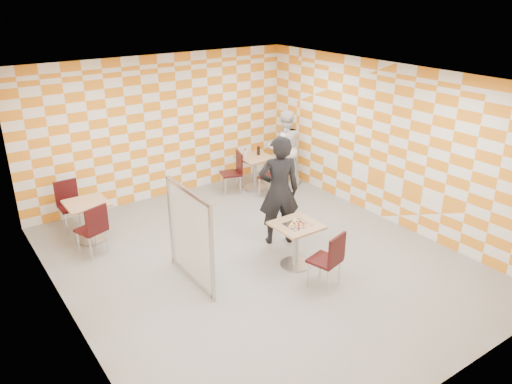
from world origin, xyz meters
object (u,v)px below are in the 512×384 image
Objects in this scene: second_table at (255,167)px; main_table at (296,238)px; chair_main_front at (330,257)px; empty_table at (88,215)px; partition at (190,236)px; chair_second_front at (274,173)px; soda_bottle at (258,150)px; chair_empty_far at (69,201)px; sport_bottle at (245,154)px; chair_second_side at (235,169)px; chair_empty_near at (94,226)px; man_dark at (279,191)px; man_white at (285,148)px.

main_table is at bearing -113.53° from second_table.
main_table is at bearing 89.16° from chair_main_front.
partition is (0.87, -2.23, 0.28)m from empty_table.
soda_bottle is (0.08, 0.70, 0.31)m from chair_second_front.
sport_bottle reaches higher than chair_empty_far.
chair_second_side is (-0.55, 0.69, 0.00)m from chair_second_front.
second_table is 0.48× the size of partition.
partition reaches higher than chair_empty_far.
chair_empty_near is 0.47× the size of man_dark.
sport_bottle reaches higher than chair_second_side.
empty_table is at bearing -80.60° from chair_empty_far.
second_table is at bearing 13.45° from chair_empty_near.
chair_main_front is at bearing 104.80° from man_dark.
chair_second_front is at bearing 66.52° from chair_main_front.
chair_second_front is at bearing -4.05° from empty_table.
sport_bottle is at bearing 109.54° from chair_second_front.
chair_second_front is 2.08m from man_dark.
chair_second_front is 0.54× the size of man_white.
chair_second_front is at bearing -70.46° from sport_bottle.
second_table is 0.81× the size of chair_empty_near.
sport_bottle is (3.65, 0.44, 0.33)m from empty_table.
chair_second_front is 4.62× the size of sport_bottle.
chair_empty_far is 4.13m from soda_bottle.
soda_bottle reaches higher than chair_empty_far.
man_white is at bearing 37.26° from chair_second_front.
sport_bottle is (-0.26, 0.72, 0.29)m from chair_second_front.
second_table is 4.03m from chair_empty_near.
chair_empty_near is at bearing -1.24° from man_dark.
man_dark is at bearing -117.52° from soda_bottle.
man_white reaches higher than empty_table.
sport_bottle is (3.77, -0.28, 0.29)m from chair_empty_far.
chair_empty_near is 1.31m from chair_empty_far.
man_dark is at bearing -43.04° from chair_empty_far.
partition reaches higher than chair_second_side.
chair_second_side is at bearing -5.10° from chair_empty_far.
man_white is at bearing -8.62° from chair_second_side.
man_white is at bearing -12.95° from sport_bottle.
partition is 3.86m from sport_bottle.
empty_table is (-3.84, -0.36, 0.00)m from second_table.
main_table is at bearing -48.26° from empty_table.
main_table is 0.48× the size of partition.
chair_empty_near is 4.02× the size of soda_bottle.
chair_second_side and chair_empty_near have the same top height.
partition is at bearing 161.29° from main_table.
sport_bottle is at bearing 176.12° from soda_bottle.
partition is at bearing -71.57° from chair_empty_far.
chair_second_front is at bearing -99.95° from man_dark.
chair_main_front is at bearing -55.49° from empty_table.
chair_empty_far is at bearing 91.78° from chair_empty_near.
empty_table is 0.81× the size of chair_second_front.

